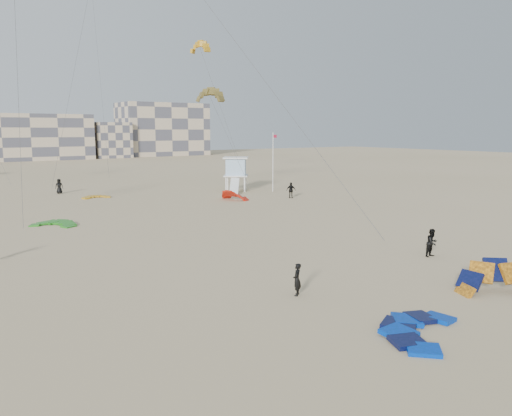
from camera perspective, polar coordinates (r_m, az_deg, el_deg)
ground at (r=21.72m, az=7.77°, el=-12.49°), size 320.00×320.00×0.00m
kite_ground_blue at (r=21.21m, az=18.24°, el=-13.41°), size 5.53×5.61×0.75m
kite_ground_orange at (r=27.24m, az=25.90°, el=-8.86°), size 5.38×5.37×3.80m
kite_ground_green at (r=44.92m, az=-22.02°, el=-1.87°), size 5.15×5.15×0.93m
kite_ground_red_far at (r=57.07m, az=-2.49°, el=0.96°), size 4.29×4.18×3.31m
kite_ground_yellow at (r=61.51m, az=-17.80°, el=1.11°), size 2.94×3.10×0.55m
kitesurfer_main at (r=24.26m, az=4.71°, el=-8.15°), size 0.68×0.67×1.58m
kitesurfer_b at (r=33.27m, az=19.48°, el=-3.77°), size 0.91×0.74×1.77m
kitesurfer_d at (r=58.44m, az=4.03°, el=2.04°), size 1.08×1.08×1.84m
kitesurfer_e at (r=67.09m, az=-21.58°, el=2.33°), size 1.03×0.80×1.86m
kitesurfer_f at (r=82.65m, az=-2.11°, el=4.01°), size 0.90×1.61×1.66m
kite_fly_olive at (r=63.95m, az=-5.29°, el=12.59°), size 4.99×10.72×12.53m
kite_fly_yellow at (r=77.12m, az=-6.41°, el=17.71°), size 10.66×4.17×19.88m
lifeguard_tower_near at (r=65.09m, az=-2.29°, el=3.88°), size 4.36×6.65×4.42m
flagpole at (r=64.30m, az=1.96°, el=5.42°), size 0.61×0.09×7.57m
condo_mid at (r=146.94m, az=-24.86°, el=7.36°), size 32.00×16.00×12.00m
condo_east at (r=160.18m, az=-10.62°, el=8.81°), size 26.00×14.00×16.00m
condo_fill_right at (r=150.14m, az=-16.34°, el=7.46°), size 10.00×10.00×10.00m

